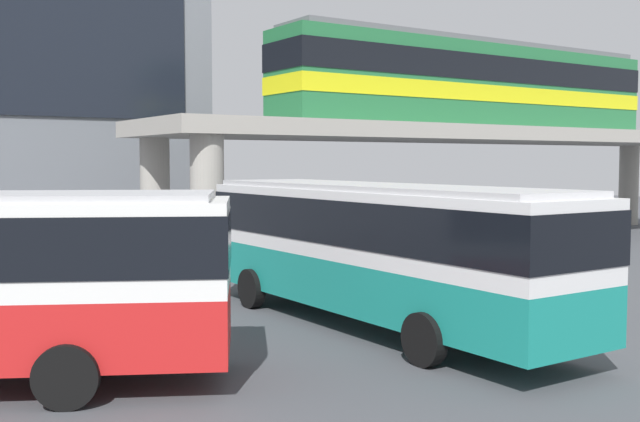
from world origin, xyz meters
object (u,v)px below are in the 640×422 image
bus_main (375,239)px  bicycle_red (329,260)px  bicycle_blue (554,243)px  bicycle_orange (413,257)px  train (473,84)px

bus_main → bicycle_red: bearing=62.8°
bus_main → bicycle_red: size_ratio=6.38×
bus_main → bicycle_blue: (14.88, 7.31, -1.63)m
bicycle_orange → train: bearing=31.9°
train → bicycle_blue: train is taller
bicycle_orange → bus_main: bearing=-135.2°
train → bicycle_blue: 7.98m
bus_main → bicycle_blue: bus_main is taller
train → bicycle_orange: size_ratio=11.94×
bus_main → bicycle_blue: size_ratio=6.42×
bus_main → bicycle_red: (4.00, 7.78, -1.63)m
bicycle_blue → bus_main: bearing=-153.8°
train → bicycle_red: size_ratio=11.50×
train → bicycle_blue: (0.66, -4.12, -6.80)m
bicycle_orange → bicycle_red: bearing=163.1°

